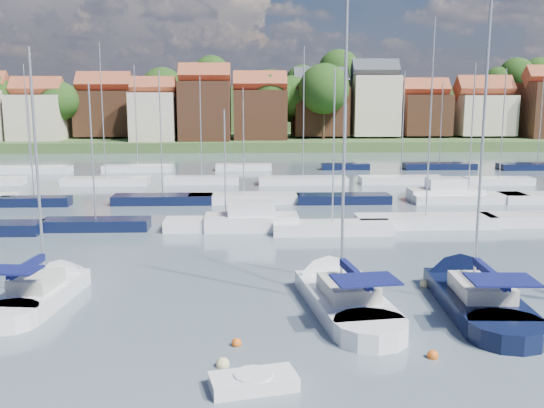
{
  "coord_description": "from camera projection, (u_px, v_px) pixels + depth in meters",
  "views": [
    {
      "loc": [
        -5.63,
        -24.83,
        10.05
      ],
      "look_at": [
        -4.01,
        14.0,
        3.07
      ],
      "focal_mm": 40.0,
      "sensor_mm": 36.0,
      "label": 1
    }
  ],
  "objects": [
    {
      "name": "sailboat_navy",
      "position": [
        466.0,
        290.0,
        30.59
      ],
      "size": [
        4.01,
        12.62,
        17.2
      ],
      "rotation": [
        0.0,
        0.0,
        1.51
      ],
      "color": "black",
      "rests_on": "ground"
    },
    {
      "name": "buoy_e",
      "position": [
        380.0,
        284.0,
        32.67
      ],
      "size": [
        0.48,
        0.48,
        0.48
      ],
      "primitive_type": "sphere",
      "color": "beige",
      "rests_on": "ground"
    },
    {
      "name": "buoy_g",
      "position": [
        425.0,
        286.0,
        32.4
      ],
      "size": [
        0.53,
        0.53,
        0.53
      ],
      "primitive_type": "sphere",
      "color": "beige",
      "rests_on": "ground"
    },
    {
      "name": "sailboat_centre",
      "position": [
        335.0,
        291.0,
        30.38
      ],
      "size": [
        4.75,
        12.36,
        16.34
      ],
      "rotation": [
        0.0,
        0.0,
        1.7
      ],
      "color": "white",
      "rests_on": "ground"
    },
    {
      "name": "sailboat_left",
      "position": [
        50.0,
        289.0,
        30.76
      ],
      "size": [
        3.75,
        9.99,
        13.33
      ],
      "rotation": [
        0.0,
        0.0,
        1.45
      ],
      "color": "white",
      "rests_on": "ground"
    },
    {
      "name": "far_shore_town",
      "position": [
        277.0,
        117.0,
        156.17
      ],
      "size": [
        212.46,
        90.0,
        22.27
      ],
      "color": "#43592C",
      "rests_on": "ground"
    },
    {
      "name": "marina_field",
      "position": [
        322.0,
        192.0,
        61.0
      ],
      "size": [
        79.62,
        41.41,
        15.93
      ],
      "color": "white",
      "rests_on": "ground"
    },
    {
      "name": "tender",
      "position": [
        253.0,
        382.0,
        21.02
      ],
      "size": [
        3.23,
        2.02,
        0.65
      ],
      "rotation": [
        0.0,
        0.0,
        0.22
      ],
      "color": "white",
      "rests_on": "ground"
    },
    {
      "name": "buoy_b",
      "position": [
        223.0,
        367.0,
        22.76
      ],
      "size": [
        0.53,
        0.53,
        0.53
      ],
      "primitive_type": "sphere",
      "color": "beige",
      "rests_on": "ground"
    },
    {
      "name": "ground",
      "position": [
        299.0,
        189.0,
        65.77
      ],
      "size": [
        260.0,
        260.0,
        0.0
      ],
      "primitive_type": "plane",
      "color": "#46565F",
      "rests_on": "ground"
    },
    {
      "name": "buoy_d",
      "position": [
        433.0,
        358.0,
        23.52
      ],
      "size": [
        0.45,
        0.45,
        0.45
      ],
      "primitive_type": "sphere",
      "color": "#D85914",
      "rests_on": "ground"
    },
    {
      "name": "buoy_c",
      "position": [
        237.0,
        345.0,
        24.68
      ],
      "size": [
        0.43,
        0.43,
        0.43
      ],
      "primitive_type": "sphere",
      "color": "#D85914",
      "rests_on": "ground"
    }
  ]
}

